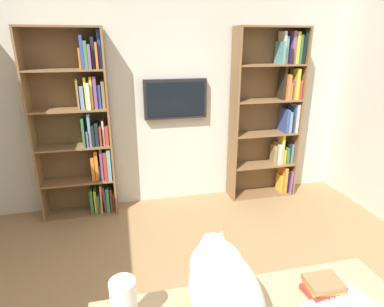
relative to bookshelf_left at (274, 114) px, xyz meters
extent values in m
cube|color=beige|center=(1.24, -0.17, 0.28)|extent=(4.52, 0.06, 2.70)
cube|color=brown|center=(-0.30, 0.02, -0.03)|extent=(0.02, 0.28, 2.08)
cube|color=brown|center=(0.53, 0.02, -0.03)|extent=(0.02, 0.28, 2.08)
cube|color=brown|center=(0.11, -0.11, -0.03)|extent=(0.85, 0.01, 2.08)
cube|color=brown|center=(0.11, 0.02, -1.06)|extent=(0.81, 0.27, 0.02)
cube|color=brown|center=(0.11, 0.02, -0.65)|extent=(0.81, 0.27, 0.02)
cube|color=brown|center=(0.11, 0.02, -0.24)|extent=(0.81, 0.27, 0.02)
cube|color=brown|center=(0.11, 0.02, 0.18)|extent=(0.81, 0.27, 0.02)
cube|color=brown|center=(0.11, 0.02, 0.59)|extent=(0.81, 0.27, 0.02)
cube|color=brown|center=(0.11, 0.02, 1.00)|extent=(0.81, 0.27, 0.02)
cube|color=#7D4A7F|center=(-0.27, 0.03, -0.90)|extent=(0.04, 0.24, 0.30)
cube|color=black|center=(-0.23, 0.04, -0.90)|extent=(0.04, 0.18, 0.31)
cube|color=orange|center=(-0.19, 0.02, -0.88)|extent=(0.04, 0.23, 0.35)
cube|color=gold|center=(-0.16, 0.02, -0.94)|extent=(0.02, 0.15, 0.23)
cube|color=#648EB1|center=(-0.27, 0.03, -0.52)|extent=(0.03, 0.14, 0.25)
cube|color=#212823|center=(-0.23, 0.04, -0.51)|extent=(0.04, 0.13, 0.25)
cube|color=#3A6F40|center=(-0.20, 0.04, -0.54)|extent=(0.05, 0.16, 0.21)
cube|color=gold|center=(-0.16, 0.03, -0.55)|extent=(0.02, 0.16, 0.18)
cube|color=gold|center=(-0.12, 0.04, -0.45)|extent=(0.03, 0.14, 0.38)
cube|color=silver|center=(-0.08, 0.04, -0.51)|extent=(0.03, 0.19, 0.26)
cube|color=olive|center=(-0.03, 0.03, -0.52)|extent=(0.04, 0.13, 0.24)
cube|color=beige|center=(-0.26, 0.03, -0.05)|extent=(0.03, 0.21, 0.35)
cube|color=#274E94|center=(-0.24, 0.02, -0.07)|extent=(0.02, 0.20, 0.31)
cube|color=#281B2F|center=(-0.21, 0.03, -0.12)|extent=(0.03, 0.19, 0.22)
cube|color=#67A29E|center=(-0.17, 0.02, -0.10)|extent=(0.04, 0.23, 0.26)
cube|color=#384A95|center=(-0.13, 0.03, -0.08)|extent=(0.03, 0.23, 0.29)
cube|color=#BF3E36|center=(-0.26, 0.02, 0.30)|extent=(0.04, 0.22, 0.23)
cube|color=gold|center=(-0.22, 0.03, 0.37)|extent=(0.04, 0.20, 0.36)
cube|color=#7E4390|center=(-0.18, 0.03, 0.30)|extent=(0.02, 0.14, 0.23)
cube|color=orange|center=(-0.14, 0.02, 0.29)|extent=(0.02, 0.21, 0.21)
cube|color=orange|center=(-0.11, 0.04, 0.33)|extent=(0.04, 0.21, 0.30)
cube|color=black|center=(-0.07, 0.02, 0.37)|extent=(0.04, 0.16, 0.38)
cube|color=black|center=(-0.26, 0.02, 0.78)|extent=(0.05, 0.21, 0.37)
cube|color=#3B7144|center=(-0.23, 0.03, 0.76)|extent=(0.04, 0.15, 0.32)
cube|color=gold|center=(-0.19, 0.01, 0.77)|extent=(0.04, 0.18, 0.35)
cube|color=#835483|center=(-0.14, 0.03, 0.78)|extent=(0.04, 0.14, 0.36)
cube|color=#25192D|center=(-0.10, 0.03, 0.68)|extent=(0.04, 0.20, 0.17)
cube|color=#6090A2|center=(-0.06, 0.02, 0.75)|extent=(0.03, 0.14, 0.31)
cube|color=beige|center=(-0.02, 0.03, 0.78)|extent=(0.05, 0.16, 0.36)
cube|color=#5CA4A9|center=(0.01, 0.04, 0.72)|extent=(0.02, 0.23, 0.25)
cube|color=brown|center=(1.98, 0.02, -0.04)|extent=(0.02, 0.28, 2.06)
cube|color=brown|center=(2.77, 0.02, -0.04)|extent=(0.02, 0.28, 2.06)
cube|color=brown|center=(2.37, -0.11, -0.04)|extent=(0.81, 0.01, 2.06)
cube|color=brown|center=(2.37, 0.02, -1.06)|extent=(0.77, 0.27, 0.02)
cube|color=brown|center=(2.37, 0.02, -0.65)|extent=(0.77, 0.27, 0.02)
cube|color=brown|center=(2.37, 0.02, -0.25)|extent=(0.77, 0.27, 0.02)
cube|color=brown|center=(2.37, 0.02, 0.16)|extent=(0.77, 0.27, 0.02)
cube|color=brown|center=(2.37, 0.02, 0.57)|extent=(0.77, 0.27, 0.02)
cube|color=brown|center=(2.37, 0.02, 0.98)|extent=(0.77, 0.27, 0.02)
cube|color=#B73C25|center=(2.01, 0.02, -0.95)|extent=(0.02, 0.17, 0.21)
cube|color=#976F4B|center=(2.03, 0.01, -0.92)|extent=(0.02, 0.15, 0.27)
cube|color=#428551|center=(2.07, 0.03, -0.91)|extent=(0.03, 0.22, 0.29)
cube|color=slate|center=(2.10, 0.03, -0.90)|extent=(0.05, 0.15, 0.31)
cube|color=orange|center=(2.14, 0.03, -0.88)|extent=(0.03, 0.22, 0.35)
cube|color=#386D4E|center=(2.18, 0.02, -0.95)|extent=(0.04, 0.19, 0.22)
cube|color=gold|center=(2.21, 0.01, -0.91)|extent=(0.03, 0.19, 0.28)
cube|color=#33723C|center=(2.25, 0.03, -0.91)|extent=(0.03, 0.21, 0.29)
cube|color=#64A3A3|center=(2.02, 0.03, -0.47)|extent=(0.04, 0.24, 0.36)
cube|color=#AB3129|center=(2.06, 0.04, -0.48)|extent=(0.04, 0.22, 0.33)
cube|color=slate|center=(2.10, 0.03, -0.46)|extent=(0.03, 0.18, 0.37)
cube|color=black|center=(2.13, 0.03, -0.56)|extent=(0.02, 0.16, 0.16)
cube|color=orange|center=(2.16, 0.02, -0.47)|extent=(0.04, 0.15, 0.34)
cube|color=orange|center=(2.20, 0.02, -0.51)|extent=(0.04, 0.16, 0.27)
cube|color=#BD3E30|center=(2.01, 0.04, -0.13)|extent=(0.04, 0.15, 0.21)
cube|color=beige|center=(2.05, 0.02, -0.10)|extent=(0.02, 0.17, 0.27)
cube|color=#B1362D|center=(2.08, 0.04, -0.13)|extent=(0.02, 0.19, 0.21)
cube|color=black|center=(2.12, 0.01, -0.11)|extent=(0.04, 0.21, 0.25)
cube|color=black|center=(2.16, 0.03, -0.12)|extent=(0.03, 0.19, 0.23)
cube|color=#6391AB|center=(2.19, 0.03, -0.06)|extent=(0.03, 0.17, 0.36)
cube|color=#855389|center=(2.22, 0.03, -0.15)|extent=(0.02, 0.20, 0.17)
cube|color=#2E733C|center=(2.25, 0.04, -0.08)|extent=(0.02, 0.22, 0.31)
cube|color=#956F4A|center=(2.01, 0.01, 0.31)|extent=(0.03, 0.15, 0.28)
cube|color=#2C519F|center=(2.05, 0.02, 0.30)|extent=(0.03, 0.13, 0.25)
cube|color=#784787|center=(2.09, 0.02, 0.34)|extent=(0.03, 0.18, 0.33)
cube|color=gold|center=(2.13, 0.02, 0.34)|extent=(0.02, 0.17, 0.33)
cube|color=silver|center=(2.16, 0.02, 0.31)|extent=(0.03, 0.24, 0.27)
cube|color=yellow|center=(2.19, 0.02, 0.33)|extent=(0.02, 0.13, 0.32)
cube|color=#698CB1|center=(2.23, 0.04, 0.29)|extent=(0.04, 0.13, 0.24)
cube|color=olive|center=(2.27, 0.02, 0.33)|extent=(0.02, 0.15, 0.32)
cube|color=#27419B|center=(2.01, 0.01, 0.77)|extent=(0.03, 0.15, 0.37)
cube|color=orange|center=(2.04, 0.02, 0.71)|extent=(0.02, 0.19, 0.26)
cube|color=#1E222F|center=(2.07, 0.04, 0.74)|extent=(0.03, 0.12, 0.31)
cube|color=#855784|center=(2.11, 0.02, 0.70)|extent=(0.03, 0.24, 0.24)
cube|color=#378649|center=(2.14, 0.03, 0.72)|extent=(0.03, 0.21, 0.27)
cube|color=#324695|center=(2.18, 0.03, 0.74)|extent=(0.03, 0.23, 0.32)
cube|color=orange|center=(2.21, 0.03, 0.68)|extent=(0.02, 0.13, 0.20)
cube|color=black|center=(1.22, -0.09, 0.21)|extent=(0.74, 0.06, 0.46)
cube|color=black|center=(1.22, -0.06, 0.21)|extent=(0.67, 0.01, 0.39)
ellipsoid|color=silver|center=(1.47, 2.52, -0.17)|extent=(0.30, 0.52, 0.33)
ellipsoid|color=silver|center=(1.47, 2.41, -0.13)|extent=(0.25, 0.29, 0.24)
sphere|color=silver|center=(1.47, 2.34, -0.07)|extent=(0.13, 0.13, 0.13)
cone|color=silver|center=(1.44, 2.34, -0.02)|extent=(0.06, 0.06, 0.07)
cone|color=silver|center=(1.51, 2.34, -0.02)|extent=(0.06, 0.06, 0.07)
cone|color=beige|center=(1.44, 2.35, -0.02)|extent=(0.03, 0.03, 0.05)
cone|color=beige|center=(1.51, 2.35, -0.02)|extent=(0.03, 0.03, 0.05)
cube|color=white|center=(0.83, 2.56, -0.33)|extent=(0.20, 0.25, 0.01)
cube|color=white|center=(0.83, 2.56, -0.33)|extent=(0.19, 0.24, 0.01)
cylinder|color=silver|center=(0.91, 2.58, -0.32)|extent=(0.02, 0.02, 0.01)
cylinder|color=silver|center=(0.93, 2.52, -0.32)|extent=(0.02, 0.02, 0.01)
cylinder|color=white|center=(1.90, 2.46, -0.21)|extent=(0.11, 0.11, 0.26)
cube|color=#B7332D|center=(0.94, 2.46, -0.32)|extent=(0.20, 0.15, 0.03)
cube|color=gold|center=(0.94, 2.46, -0.30)|extent=(0.18, 0.13, 0.02)
cube|color=#996B42|center=(0.94, 2.46, -0.28)|extent=(0.17, 0.14, 0.03)
camera|label=1|loc=(1.85, 3.54, 0.84)|focal=29.67mm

